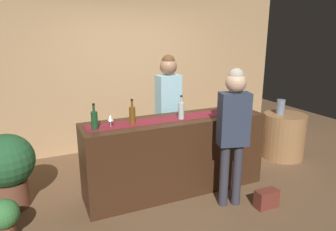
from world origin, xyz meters
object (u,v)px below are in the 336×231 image
object	(u,v)px
wine_bottle_green	(94,120)
bartender	(168,101)
round_side_table	(284,136)
handbag	(267,199)
potted_plant_tall	(8,166)
wine_glass_far_end	(220,105)
potted_plant_small	(4,217)
wine_glass_mid_counter	(241,102)
customer_sipping	(233,124)
vase_on_side_table	(281,107)
wine_bottle_amber	(132,115)
wine_bottle_clear	(181,110)
wine_glass_near_customer	(110,118)

from	to	relation	value
wine_bottle_green	bartender	xyz separation A→B (m)	(1.18, 0.64, -0.02)
round_side_table	handbag	bearing A→B (deg)	-139.75
handbag	potted_plant_tall	bearing A→B (deg)	155.72
wine_glass_far_end	potted_plant_small	distance (m)	2.81
wine_glass_mid_counter	potted_plant_small	world-z (taller)	wine_glass_mid_counter
customer_sipping	wine_bottle_green	bearing A→B (deg)	174.65
vase_on_side_table	wine_bottle_amber	bearing A→B (deg)	-172.70
potted_plant_small	bartender	bearing A→B (deg)	20.75
wine_bottle_green	wine_glass_mid_counter	xyz separation A→B (m)	(2.04, 0.08, -0.01)
round_side_table	potted_plant_tall	distance (m)	4.10
round_side_table	vase_on_side_table	world-z (taller)	vase_on_side_table
wine_glass_far_end	vase_on_side_table	size ratio (longest dim) A/B	0.60
wine_bottle_green	handbag	size ratio (longest dim) A/B	1.08
customer_sipping	handbag	bearing A→B (deg)	-17.62
vase_on_side_table	handbag	distance (m)	1.87
wine_glass_mid_counter	bartender	xyz separation A→B (m)	(-0.86, 0.55, -0.01)
wine_bottle_amber	potted_plant_tall	bearing A→B (deg)	163.26
wine_bottle_amber	vase_on_side_table	world-z (taller)	wine_bottle_amber
round_side_table	potted_plant_small	size ratio (longest dim) A/B	1.68
wine_bottle_green	customer_sipping	xyz separation A→B (m)	(1.46, -0.55, -0.08)
wine_bottle_clear	vase_on_side_table	xyz separation A→B (m)	(2.00, 0.38, -0.24)
wine_glass_far_end	handbag	xyz separation A→B (m)	(0.15, -0.87, -0.98)
wine_bottle_clear	potted_plant_tall	world-z (taller)	wine_bottle_clear
wine_bottle_clear	potted_plant_tall	bearing A→B (deg)	167.13
wine_glass_near_customer	vase_on_side_table	world-z (taller)	wine_glass_near_customer
wine_glass_near_customer	vase_on_side_table	bearing A→B (deg)	6.96
wine_bottle_amber	wine_glass_near_customer	xyz separation A→B (m)	(-0.27, -0.02, -0.01)
bartender	potted_plant_small	bearing A→B (deg)	14.78
wine_bottle_amber	wine_glass_mid_counter	size ratio (longest dim) A/B	2.10
bartender	handbag	size ratio (longest dim) A/B	6.20
wine_bottle_clear	wine_glass_mid_counter	bearing A→B (deg)	4.90
handbag	wine_glass_near_customer	bearing A→B (deg)	153.63
wine_bottle_amber	handbag	distance (m)	1.89
wine_glass_mid_counter	potted_plant_tall	bearing A→B (deg)	172.79
handbag	round_side_table	bearing A→B (deg)	40.25
customer_sipping	potted_plant_tall	xyz separation A→B (m)	(-2.41, 1.01, -0.49)
wine_glass_far_end	wine_bottle_clear	bearing A→B (deg)	-172.97
bartender	customer_sipping	world-z (taller)	bartender
customer_sipping	vase_on_side_table	bearing A→B (deg)	45.39
wine_bottle_green	vase_on_side_table	size ratio (longest dim) A/B	1.26
wine_bottle_green	potted_plant_tall	size ratio (longest dim) A/B	0.33
bartender	potted_plant_small	size ratio (longest dim) A/B	3.93
round_side_table	potted_plant_small	xyz separation A→B (m)	(-4.13, -0.50, -0.11)
wine_bottle_amber	round_side_table	world-z (taller)	wine_bottle_amber
potted_plant_tall	wine_glass_mid_counter	bearing A→B (deg)	-7.21
wine_glass_far_end	bartender	xyz separation A→B (m)	(-0.50, 0.56, -0.01)
wine_glass_far_end	potted_plant_small	xyz separation A→B (m)	(-2.67, -0.26, -0.83)
potted_plant_tall	handbag	world-z (taller)	potted_plant_tall
wine_glass_mid_counter	round_side_table	xyz separation A→B (m)	(1.10, 0.24, -0.72)
wine_bottle_green	wine_glass_mid_counter	distance (m)	2.04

